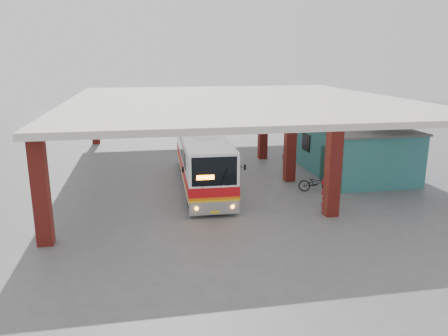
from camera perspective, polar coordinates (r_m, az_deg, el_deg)
ground at (r=23.02m, az=3.78°, el=-4.05°), size 90.00×90.00×0.00m
brick_columns at (r=27.51m, az=4.18°, el=3.69°), size 20.10×21.60×4.35m
canopy_roof at (r=28.41m, az=1.66°, el=8.80°), size 21.00×23.00×0.30m
shop_building at (r=28.86m, az=16.41°, el=2.40°), size 5.20×8.20×3.11m
coach_bus at (r=25.08m, az=-2.89°, el=1.37°), size 2.73×11.30×3.27m
motorcycle at (r=24.50m, az=11.96°, el=-1.96°), size 2.03×1.32×1.01m
pedestrian at (r=22.40m, az=13.21°, el=-2.41°), size 0.81×0.68×1.88m
red_chair at (r=32.06m, az=8.29°, el=1.88°), size 0.60×0.60×0.87m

